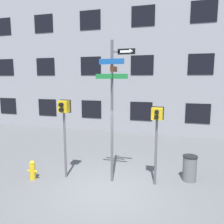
# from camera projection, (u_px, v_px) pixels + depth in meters

# --- Properties ---
(ground_plane) EXTENTS (60.00, 60.00, 0.00)m
(ground_plane) POSITION_uv_depth(u_px,v_px,m) (106.00, 190.00, 7.02)
(ground_plane) COLOR #515154
(building_facade) EXTENTS (24.00, 0.63, 11.67)m
(building_facade) POSITION_uv_depth(u_px,v_px,m) (143.00, 42.00, 13.71)
(building_facade) COLOR gray
(building_facade) RESTS_ON ground_plane
(street_sign_pole) EXTENTS (1.29, 0.82, 4.76)m
(street_sign_pole) POSITION_uv_depth(u_px,v_px,m) (113.00, 100.00, 7.20)
(street_sign_pole) COLOR #4C4C51
(street_sign_pole) RESTS_ON ground_plane
(pedestrian_signal_left) EXTENTS (0.41, 0.40, 2.81)m
(pedestrian_signal_left) POSITION_uv_depth(u_px,v_px,m) (64.00, 117.00, 7.61)
(pedestrian_signal_left) COLOR #4C4C51
(pedestrian_signal_left) RESTS_ON ground_plane
(pedestrian_signal_right) EXTENTS (0.42, 0.40, 2.64)m
(pedestrian_signal_right) POSITION_uv_depth(u_px,v_px,m) (157.00, 124.00, 7.08)
(pedestrian_signal_right) COLOR #4C4C51
(pedestrian_signal_right) RESTS_ON ground_plane
(fire_hydrant) EXTENTS (0.37, 0.21, 0.69)m
(fire_hydrant) POSITION_uv_depth(u_px,v_px,m) (33.00, 170.00, 7.72)
(fire_hydrant) COLOR gold
(fire_hydrant) RESTS_ON ground_plane
(trash_bin) EXTENTS (0.50, 0.50, 0.90)m
(trash_bin) POSITION_uv_depth(u_px,v_px,m) (190.00, 168.00, 7.61)
(trash_bin) COLOR #59595B
(trash_bin) RESTS_ON ground_plane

